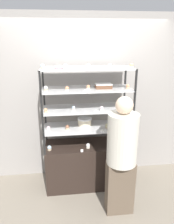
{
  "coord_description": "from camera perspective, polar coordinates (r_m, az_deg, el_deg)",
  "views": [
    {
      "loc": [
        -0.36,
        -2.96,
        2.23
      ],
      "look_at": [
        0.0,
        0.0,
        1.22
      ],
      "focal_mm": 35.0,
      "sensor_mm": 36.0,
      "label": 1
    }
  ],
  "objects": [
    {
      "name": "sheet_cake_frosted",
      "position": [
        3.09,
        4.29,
        6.82
      ],
      "size": [
        0.23,
        0.16,
        0.06
      ],
      "color": "brown",
      "rests_on": "display_riser_upper"
    },
    {
      "name": "display_riser_top",
      "position": [
        3.01,
        0.0,
        11.18
      ],
      "size": [
        1.26,
        0.5,
        0.29
      ],
      "color": "black",
      "rests_on": "display_riser_upper"
    },
    {
      "name": "cupcake_19",
      "position": [
        3.02,
        11.55,
        11.77
      ],
      "size": [
        0.05,
        0.05,
        0.07
      ],
      "color": "beige",
      "rests_on": "display_riser_top"
    },
    {
      "name": "cupcake_6",
      "position": [
        3.27,
        10.37,
        -3.33
      ],
      "size": [
        0.06,
        0.06,
        0.07
      ],
      "color": "white",
      "rests_on": "display_riser_lower"
    },
    {
      "name": "price_tag_1",
      "position": [
        3.04,
        3.97,
        -4.97
      ],
      "size": [
        0.04,
        0.0,
        0.04
      ],
      "color": "white",
      "rests_on": "display_riser_lower"
    },
    {
      "name": "cupcake_11",
      "position": [
        2.98,
        -10.67,
        6.11
      ],
      "size": [
        0.05,
        0.05,
        0.07
      ],
      "color": "#CCB28C",
      "rests_on": "display_riser_upper"
    },
    {
      "name": "display_riser_middle",
      "position": [
        3.14,
        0.0,
        0.7
      ],
      "size": [
        1.26,
        0.5,
        0.29
      ],
      "color": "black",
      "rests_on": "display_riser_lower"
    },
    {
      "name": "display_base",
      "position": [
        3.53,
        0.0,
        -13.47
      ],
      "size": [
        1.26,
        0.5,
        0.7
      ],
      "color": "black",
      "rests_on": "ground_plane"
    },
    {
      "name": "cupcake_16",
      "position": [
        2.9,
        -5.69,
        11.77
      ],
      "size": [
        0.05,
        0.05,
        0.07
      ],
      "color": "beige",
      "rests_on": "display_riser_top"
    },
    {
      "name": "price_tag_2",
      "position": [
        2.92,
        2.29,
        0.11
      ],
      "size": [
        0.04,
        0.0,
        0.04
      ],
      "color": "white",
      "rests_on": "display_riser_middle"
    },
    {
      "name": "cupcake_5",
      "position": [
        3.19,
        5.26,
        -3.67
      ],
      "size": [
        0.06,
        0.06,
        0.07
      ],
      "color": "#CCB28C",
      "rests_on": "display_riser_lower"
    },
    {
      "name": "donut_glazed",
      "position": [
        2.98,
        -7.48,
        11.61
      ],
      "size": [
        0.13,
        0.13,
        0.03
      ],
      "color": "#EFB2BC",
      "rests_on": "display_riser_top"
    },
    {
      "name": "cupcake_14",
      "position": [
        3.09,
        10.59,
        6.54
      ],
      "size": [
        0.05,
        0.05,
        0.07
      ],
      "color": "#CCB28C",
      "rests_on": "display_riser_upper"
    },
    {
      "name": "customer_figure",
      "position": [
        2.8,
        9.02,
        -10.91
      ],
      "size": [
        0.37,
        0.37,
        1.6
      ],
      "color": "brown",
      "rests_on": "ground_plane"
    },
    {
      "name": "cupcake_10",
      "position": [
        3.12,
        10.92,
        1.2
      ],
      "size": [
        0.05,
        0.05,
        0.07
      ],
      "color": "white",
      "rests_on": "display_riser_middle"
    },
    {
      "name": "cupcake_8",
      "position": [
        3.04,
        -3.52,
        1.02
      ],
      "size": [
        0.05,
        0.05,
        0.07
      ],
      "color": "beige",
      "rests_on": "display_riser_middle"
    },
    {
      "name": "cupcake_15",
      "position": [
        2.93,
        -11.54,
        11.56
      ],
      "size": [
        0.05,
        0.05,
        0.07
      ],
      "color": "#CCB28C",
      "rests_on": "display_riser_top"
    },
    {
      "name": "cupcake_18",
      "position": [
        2.92,
        6.0,
        11.8
      ],
      "size": [
        0.05,
        0.05,
        0.07
      ],
      "color": "beige",
      "rests_on": "display_riser_top"
    },
    {
      "name": "cupcake_13",
      "position": [
        2.99,
        0.31,
        6.49
      ],
      "size": [
        0.05,
        0.05,
        0.07
      ],
      "color": "white",
      "rests_on": "display_riser_upper"
    },
    {
      "name": "cupcake_1",
      "position": [
        3.23,
        0.24,
        -8.81
      ],
      "size": [
        0.06,
        0.06,
        0.07
      ],
      "color": "beige",
      "rests_on": "display_base"
    },
    {
      "name": "cupcake_3",
      "position": [
        3.14,
        -10.03,
        -4.25
      ],
      "size": [
        0.06,
        0.06,
        0.07
      ],
      "color": "beige",
      "rests_on": "display_riser_lower"
    },
    {
      "name": "ground_plane",
      "position": [
        3.72,
        0.0,
        -18.02
      ],
      "size": [
        20.0,
        20.0,
        0.0
      ],
      "primitive_type": "plane",
      "color": "gray"
    },
    {
      "name": "cupcake_17",
      "position": [
        2.93,
        0.32,
        11.93
      ],
      "size": [
        0.05,
        0.05,
        0.07
      ],
      "color": "#CCB28C",
      "rests_on": "display_riser_top"
    },
    {
      "name": "display_riser_upper",
      "position": [
        3.06,
        0.0,
        5.83
      ],
      "size": [
        1.26,
        0.5,
        0.29
      ],
      "color": "black",
      "rests_on": "display_riser_middle"
    },
    {
      "name": "cupcake_0",
      "position": [
        3.22,
        -9.79,
        -9.25
      ],
      "size": [
        0.06,
        0.06,
        0.07
      ],
      "color": "#CCB28C",
      "rests_on": "display_base"
    },
    {
      "name": "cupcake_4",
      "position": [
        3.14,
        -5.15,
        -3.98
      ],
      "size": [
        0.06,
        0.06,
        0.07
      ],
      "color": "#CCB28C",
      "rests_on": "display_riser_lower"
    },
    {
      "name": "cupcake_7",
      "position": [
        2.98,
        -10.74,
        0.37
      ],
      "size": [
        0.05,
        0.05,
        0.07
      ],
      "color": "#CCB28C",
      "rests_on": "display_riser_middle"
    },
    {
      "name": "layer_cake_centerpiece",
      "position": [
        3.27,
        -0.62,
        -2.5
      ],
      "size": [
        0.21,
        0.21,
        0.11
      ],
      "color": "beige",
      "rests_on": "display_riser_lower"
    },
    {
      "name": "display_riser_lower",
      "position": [
        3.24,
        0.0,
        -4.15
      ],
      "size": [
        1.26,
        0.5,
        0.29
      ],
      "color": "black",
      "rests_on": "display_base"
    },
    {
      "name": "price_tag_3",
      "position": [
        2.83,
        -0.38,
        5.54
      ],
      "size": [
        0.04,
        0.0,
        0.04
      ],
      "color": "white",
      "rests_on": "display_riser_upper"
    },
    {
      "name": "cupcake_12",
      "position": [
        2.91,
        -5.22,
        6.07
      ],
      "size": [
        0.05,
        0.05,
        0.07
      ],
      "color": "beige",
      "rests_on": "display_riser_upper"
    },
    {
      "name": "price_tag_4",
      "position": [
        2.76,
        -5.67,
        11.21
      ],
      "size": [
        0.04,
        0.0,
        0.04
      ],
      "color": "white",
      "rests_on": "display_riser_top"
    },
    {
      "name": "price_tag_0",
      "position": [
        3.13,
        -1.34,
        -10.06
      ],
      "size": [
        0.04,
        0.0,
        0.04
      ],
      "color": "white",
      "rests_on": "display_base"
    },
    {
      "name": "cupcake_9",
      "position": [
        3.03,
        3.84,
        0.97
      ],
      "size": [
        0.05,
        0.05,
        0.07
      ],
      "color": "white",
      "rests_on": "display_riser_middle"
    },
    {
      "name": "back_wall",
      "position": [
        3.5,
        -0.78,
        3.35
      ],
      "size": [
        8.0,
        0.05,
        2.6
      ],
      "color": "gray",
      "rests_on": "ground_plane"
    },
    {
      "name": "cupcake_2",
      "position": [
        3.35,
        9.82,
        -8.05
      ],
      "size": [
        0.06,
        0.06,
        0.07
      ],
      "color": "#CCB28C",
      "rests_on": "display_base"
    }
  ]
}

